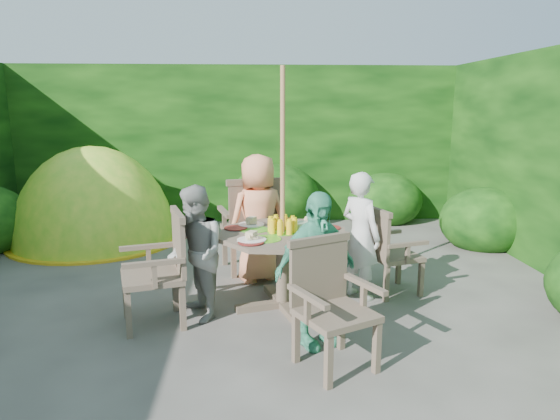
{
  "coord_description": "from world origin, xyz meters",
  "views": [
    {
      "loc": [
        0.22,
        -4.55,
        1.85
      ],
      "look_at": [
        0.5,
        0.27,
        0.85
      ],
      "focal_mm": 32.0,
      "sensor_mm": 36.0,
      "label": 1
    }
  ],
  "objects": [
    {
      "name": "parasol_pole",
      "position": [
        0.5,
        -0.13,
        1.1
      ],
      "size": [
        0.05,
        0.05,
        2.2
      ],
      "primitive_type": "cylinder",
      "rotation": [
        0.0,
        0.0,
        0.27
      ],
      "color": "#9C6A3E",
      "rests_on": "ground"
    },
    {
      "name": "child_back",
      "position": [
        0.29,
        0.64,
        0.69
      ],
      "size": [
        0.79,
        0.68,
        1.37
      ],
      "primitive_type": "imported",
      "rotation": [
        0.0,
        0.0,
        3.59
      ],
      "color": "#FF9869",
      "rests_on": "ground"
    },
    {
      "name": "hedge_enclosure",
      "position": [
        0.0,
        1.33,
        1.25
      ],
      "size": [
        9.0,
        9.0,
        2.5
      ],
      "color": "black",
      "rests_on": "ground"
    },
    {
      "name": "child_right",
      "position": [
        1.27,
        0.08,
        0.63
      ],
      "size": [
        0.51,
        0.55,
        1.25
      ],
      "primitive_type": "imported",
      "rotation": [
        0.0,
        0.0,
        2.18
      ],
      "color": "silver",
      "rests_on": "ground"
    },
    {
      "name": "ground",
      "position": [
        0.0,
        0.0,
        0.0
      ],
      "size": [
        60.0,
        60.0,
        0.0
      ],
      "primitive_type": "plane",
      "color": "#494641",
      "rests_on": "ground"
    },
    {
      "name": "garden_chair_front",
      "position": [
        0.77,
        -1.2,
        0.48
      ],
      "size": [
        0.69,
        0.66,
        0.89
      ],
      "rotation": [
        0.0,
        0.0,
        0.46
      ],
      "color": "#493C30",
      "rests_on": "ground"
    },
    {
      "name": "child_left",
      "position": [
        -0.27,
        -0.34,
        0.6
      ],
      "size": [
        0.66,
        0.72,
        1.19
      ],
      "primitive_type": "imported",
      "rotation": [
        0.0,
        0.0,
        -1.12
      ],
      "color": "#999A94",
      "rests_on": "ground"
    },
    {
      "name": "child_front",
      "position": [
        0.71,
        -0.9,
        0.62
      ],
      "size": [
        0.78,
        0.6,
        1.23
      ],
      "primitive_type": "imported",
      "rotation": [
        0.0,
        0.0,
        0.48
      ],
      "color": "#4CB18B",
      "rests_on": "ground"
    },
    {
      "name": "garden_chair_left",
      "position": [
        -0.56,
        -0.42,
        0.5
      ],
      "size": [
        0.64,
        0.68,
        0.94
      ],
      "rotation": [
        0.0,
        0.0,
        -1.29
      ],
      "color": "#493C30",
      "rests_on": "ground"
    },
    {
      "name": "garden_chair_back",
      "position": [
        0.21,
        0.92,
        0.56
      ],
      "size": [
        0.75,
        0.7,
        1.05
      ],
      "rotation": [
        0.0,
        0.0,
        3.39
      ],
      "color": "#493C30",
      "rests_on": "ground"
    },
    {
      "name": "garden_chair_right",
      "position": [
        1.57,
        0.16,
        0.46
      ],
      "size": [
        0.58,
        0.62,
        0.85
      ],
      "rotation": [
        0.0,
        0.0,
        1.86
      ],
      "color": "#493C30",
      "rests_on": "ground"
    },
    {
      "name": "dome_tent",
      "position": [
        -1.97,
        2.38,
        0.0
      ],
      "size": [
        2.33,
        2.33,
        2.66
      ],
      "rotation": [
        0.0,
        0.0,
        -0.03
      ],
      "color": "#80CE27",
      "rests_on": "ground"
    },
    {
      "name": "patio_table",
      "position": [
        0.5,
        -0.13,
        0.61
      ],
      "size": [
        1.53,
        1.53,
        0.87
      ],
      "rotation": [
        0.0,
        0.0,
        0.27
      ],
      "color": "#493C30",
      "rests_on": "ground"
    }
  ]
}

